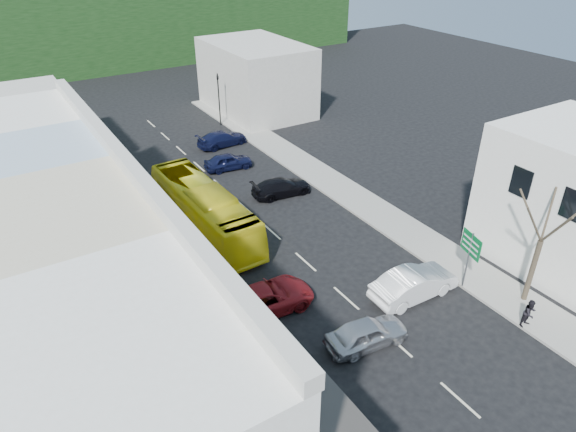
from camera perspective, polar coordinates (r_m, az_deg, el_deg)
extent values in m
plane|color=black|center=(28.42, 6.48, -9.06)|extent=(120.00, 120.00, 0.00)
cube|color=gray|center=(32.94, -14.95, -3.69)|extent=(3.00, 52.00, 0.15)
cube|color=gray|center=(38.87, 6.30, 2.77)|extent=(3.00, 52.00, 0.15)
cube|color=white|center=(18.06, -15.73, -21.82)|extent=(7.00, 9.00, 8.00)
cube|color=maroon|center=(19.60, -3.29, -19.18)|extent=(1.30, 7.65, 0.08)
cube|color=beige|center=(24.32, -21.99, -7.25)|extent=(7.00, 8.00, 8.00)
cube|color=maroon|center=(25.48, -12.66, -6.29)|extent=(1.30, 6.80, 0.08)
cube|color=#A3BACE|center=(30.30, -24.84, -0.12)|extent=(7.00, 6.00, 8.00)
cube|color=#195926|center=(31.25, -17.21, 0.38)|extent=(1.30, 5.10, 0.08)
cube|color=white|center=(36.19, -26.61, 4.32)|extent=(7.00, 7.00, 8.00)
cube|color=maroon|center=(36.98, -20.12, 4.65)|extent=(1.30, 5.95, 0.08)
cube|color=#B7B2A8|center=(46.38, -27.61, 8.05)|extent=(8.00, 10.00, 6.00)
cube|color=#B7B2A8|center=(55.12, -3.59, 15.09)|extent=(8.00, 12.00, 7.00)
cube|color=black|center=(82.95, -23.11, 19.84)|extent=(80.00, 24.00, 12.00)
imported|color=yellow|center=(33.53, -9.30, 0.62)|extent=(2.84, 11.67, 3.10)
imported|color=#BABABF|center=(25.45, 8.75, -12.76)|extent=(4.57, 2.28, 1.40)
imported|color=silver|center=(28.76, 13.79, -7.55)|extent=(4.43, 1.89, 1.40)
imported|color=maroon|center=(27.12, -2.54, -9.18)|extent=(4.70, 2.17, 1.40)
imported|color=black|center=(37.96, -0.73, 3.31)|extent=(4.67, 2.30, 1.40)
imported|color=black|center=(42.32, -6.66, 6.08)|extent=(4.59, 2.32, 1.40)
imported|color=black|center=(46.99, -7.33, 8.56)|extent=(4.65, 2.25, 1.40)
imported|color=black|center=(25.02, -9.51, -12.82)|extent=(0.56, 0.69, 1.70)
imported|color=black|center=(28.50, 25.30, -9.62)|extent=(0.72, 0.47, 1.70)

